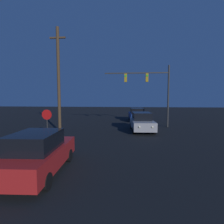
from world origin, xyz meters
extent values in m
cube|color=#B21E1E|center=(-2.53, 7.17, 0.69)|extent=(2.19, 4.50, 0.77)
cube|color=black|center=(-2.52, 6.95, 1.43)|extent=(1.78, 2.33, 0.70)
cylinder|color=black|center=(-3.50, 8.48, 0.31)|extent=(0.25, 0.62, 0.61)
cylinder|color=black|center=(-1.72, 8.58, 0.31)|extent=(0.25, 0.62, 0.61)
cylinder|color=black|center=(-1.56, 5.86, 0.31)|extent=(0.25, 0.62, 0.61)
sphere|color=#F9EFC6|center=(-3.19, 9.36, 0.77)|extent=(0.18, 0.18, 0.18)
sphere|color=#F9EFC6|center=(-2.12, 9.42, 0.77)|extent=(0.18, 0.18, 0.18)
cube|color=#99999E|center=(2.53, 16.95, 0.69)|extent=(2.23, 4.52, 0.77)
cube|color=black|center=(2.51, 17.17, 1.43)|extent=(1.80, 2.34, 0.70)
cylinder|color=black|center=(3.51, 15.65, 0.31)|extent=(0.25, 0.62, 0.61)
cylinder|color=black|center=(1.72, 15.53, 0.31)|extent=(0.25, 0.62, 0.61)
cylinder|color=black|center=(3.33, 18.37, 0.31)|extent=(0.25, 0.62, 0.61)
cylinder|color=black|center=(1.54, 18.26, 0.31)|extent=(0.25, 0.62, 0.61)
sphere|color=#F9EFC6|center=(3.21, 14.77, 0.77)|extent=(0.18, 0.18, 0.18)
sphere|color=#F9EFC6|center=(2.14, 14.70, 0.77)|extent=(0.18, 0.18, 0.18)
cube|color=navy|center=(2.38, 24.47, 0.69)|extent=(2.25, 4.53, 0.77)
cube|color=black|center=(2.40, 24.25, 1.43)|extent=(1.81, 2.35, 0.70)
cylinder|color=black|center=(1.39, 25.77, 0.31)|extent=(0.26, 0.63, 0.61)
cylinder|color=black|center=(3.18, 25.89, 0.31)|extent=(0.26, 0.63, 0.61)
cylinder|color=black|center=(1.58, 23.04, 0.31)|extent=(0.26, 0.63, 0.61)
cylinder|color=black|center=(3.37, 23.17, 0.31)|extent=(0.26, 0.63, 0.61)
sphere|color=#F9EFC6|center=(1.69, 26.64, 0.77)|extent=(0.18, 0.18, 0.18)
sphere|color=#F9EFC6|center=(2.76, 26.72, 0.77)|extent=(0.18, 0.18, 0.18)
cylinder|color=#2D2D2D|center=(5.50, 19.61, 3.32)|extent=(0.18, 0.18, 6.64)
cube|color=#2D2D2D|center=(2.06, 19.61, 5.84)|extent=(6.87, 0.12, 0.12)
cube|color=#A57F14|center=(3.21, 19.61, 5.33)|extent=(0.28, 0.28, 0.90)
cylinder|color=green|center=(3.21, 19.46, 5.54)|extent=(0.20, 0.02, 0.20)
cube|color=#A57F14|center=(0.91, 19.61, 5.33)|extent=(0.28, 0.28, 0.90)
cylinder|color=green|center=(0.91, 19.46, 5.54)|extent=(0.20, 0.02, 0.20)
cylinder|color=#2D2D2D|center=(-4.94, 12.99, 1.14)|extent=(0.07, 0.07, 2.28)
cylinder|color=red|center=(-4.94, 12.97, 1.90)|extent=(0.77, 0.03, 0.77)
cylinder|color=#4C3823|center=(-5.08, 15.77, 4.72)|extent=(0.28, 0.28, 9.44)
cube|color=#4C3823|center=(-5.08, 15.77, 8.50)|extent=(1.43, 0.14, 0.14)
camera|label=1|loc=(1.23, 0.30, 3.19)|focal=28.00mm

